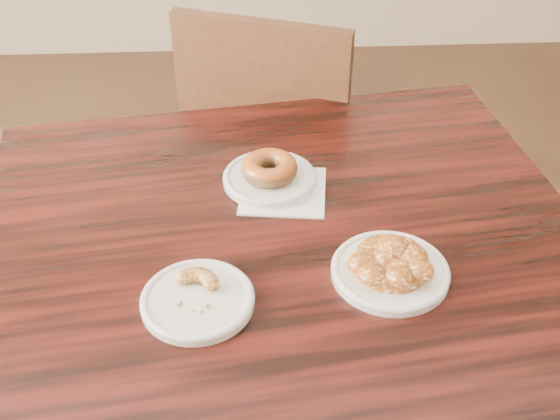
{
  "coord_description": "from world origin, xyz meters",
  "views": [
    {
      "loc": [
        -0.14,
        -0.64,
        1.48
      ],
      "look_at": [
        -0.09,
        0.22,
        0.8
      ],
      "focal_mm": 45.0,
      "sensor_mm": 36.0,
      "label": 1
    }
  ],
  "objects": [
    {
      "name": "cafe_table",
      "position": [
        -0.07,
        0.16,
        0.38
      ],
      "size": [
        1.09,
        1.09,
        0.75
      ],
      "primitive_type": "cube",
      "rotation": [
        0.0,
        0.0,
        0.14
      ],
      "color": "black",
      "rests_on": "floor"
    },
    {
      "name": "cruller_fragment",
      "position": [
        -0.22,
        0.07,
        0.77
      ],
      "size": [
        0.08,
        0.08,
        0.02
      ],
      "primitive_type": null,
      "color": "#632C13",
      "rests_on": "plate_cruller"
    },
    {
      "name": "plate_fritter",
      "position": [
        0.07,
        0.12,
        0.76
      ],
      "size": [
        0.18,
        0.18,
        0.01
      ],
      "primitive_type": "cylinder",
      "color": "white",
      "rests_on": "cafe_table"
    },
    {
      "name": "chair_far",
      "position": [
        -0.04,
        0.89,
        0.45
      ],
      "size": [
        0.55,
        0.55,
        0.9
      ],
      "primitive_type": null,
      "rotation": [
        0.0,
        0.0,
        2.79
      ],
      "color": "black",
      "rests_on": "floor"
    },
    {
      "name": "plate_cruller",
      "position": [
        -0.22,
        0.07,
        0.76
      ],
      "size": [
        0.16,
        0.16,
        0.01
      ],
      "primitive_type": "cylinder",
      "color": "white",
      "rests_on": "cafe_table"
    },
    {
      "name": "napkin",
      "position": [
        -0.08,
        0.34,
        0.75
      ],
      "size": [
        0.16,
        0.16,
        0.0
      ],
      "primitive_type": "cube",
      "rotation": [
        0.0,
        0.0,
        -0.12
      ],
      "color": "white",
      "rests_on": "cafe_table"
    },
    {
      "name": "glazed_donut",
      "position": [
        -0.1,
        0.36,
        0.78
      ],
      "size": [
        0.1,
        0.1,
        0.03
      ],
      "primitive_type": "torus",
      "color": "brown",
      "rests_on": "plate_donut"
    },
    {
      "name": "apple_fritter",
      "position": [
        0.07,
        0.12,
        0.78
      ],
      "size": [
        0.15,
        0.15,
        0.04
      ],
      "primitive_type": null,
      "color": "#4E1F08",
      "rests_on": "plate_fritter"
    },
    {
      "name": "plate_donut",
      "position": [
        -0.1,
        0.36,
        0.76
      ],
      "size": [
        0.16,
        0.16,
        0.01
      ],
      "primitive_type": "cylinder",
      "color": "silver",
      "rests_on": "napkin"
    }
  ]
}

